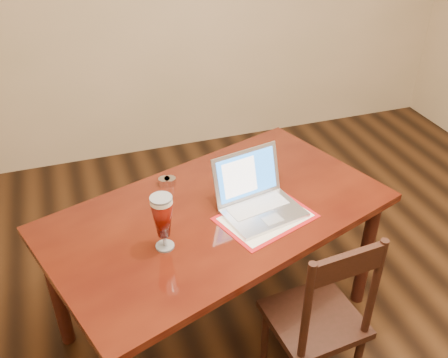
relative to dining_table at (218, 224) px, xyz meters
name	(u,v)px	position (x,y,z in m)	size (l,w,h in m)	color
room_shell	(408,21)	(0.49, -0.49, 1.08)	(4.51, 5.01, 2.71)	tan
dining_table	(218,224)	(0.00, 0.00, 0.00)	(1.84, 1.40, 1.03)	#4D170A
dining_chair	(319,319)	(0.31, -0.52, -0.24)	(0.43, 0.42, 0.95)	black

